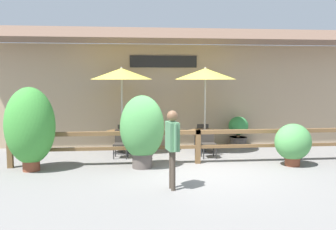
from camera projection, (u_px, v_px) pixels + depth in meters
The scene contains 16 objects.
ground_plane at pixel (205, 172), 9.59m from camera, with size 60.00×60.00×0.00m, color slate.
building_facade at pixel (183, 85), 13.45m from camera, with size 14.28×1.49×4.23m.
patio_railing at pixel (198, 139), 10.57m from camera, with size 10.40×0.14×0.95m.
patio_umbrella_near at pixel (122, 74), 11.88m from camera, with size 1.98×1.98×2.77m.
dining_table_near at pixel (122, 135), 12.07m from camera, with size 1.02×1.02×0.72m.
chair_near_streetside at pixel (121, 142), 11.37m from camera, with size 0.46×0.46×0.85m.
chair_near_wallside at pixel (124, 135), 12.79m from camera, with size 0.48×0.48×0.85m.
patio_umbrella_middle at pixel (205, 74), 11.98m from camera, with size 1.98×1.98×2.77m.
dining_table_middle at pixel (205, 135), 12.16m from camera, with size 1.02×1.02×0.72m.
chair_middle_streetside at pixel (208, 142), 11.39m from camera, with size 0.42×0.42×0.85m.
chair_middle_wallside at pixel (202, 134), 12.96m from camera, with size 0.45×0.45×0.85m.
potted_plant_tall_tropical at pixel (142, 129), 10.01m from camera, with size 1.19×1.07×1.96m.
potted_plant_entrance_palm at pixel (293, 143), 10.28m from camera, with size 1.00×0.90×1.17m.
potted_plant_corner_fern at pixel (30, 127), 9.67m from camera, with size 1.28×1.16×2.19m.
potted_plant_small_flowering at pixel (238, 131), 13.26m from camera, with size 0.70×0.64×1.06m.
pedestrian at pixel (172, 139), 8.02m from camera, with size 0.27×0.60×1.72m.
Camera 1 is at (-1.94, -9.26, 2.39)m, focal length 40.00 mm.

